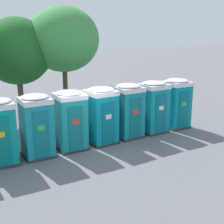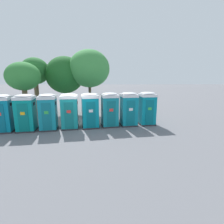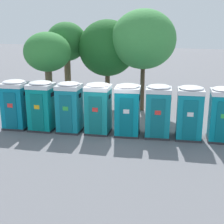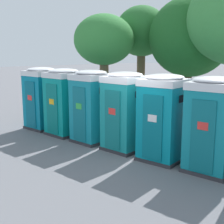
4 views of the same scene
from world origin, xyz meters
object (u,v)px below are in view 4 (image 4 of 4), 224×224
portapotty_5 (212,125)px  street_tree_2 (190,37)px  portapotty_4 (163,117)px  street_tree_1 (104,41)px  street_tree_0 (142,33)px  portapotty_3 (125,111)px  portapotty_0 (42,98)px  portapotty_2 (91,106)px  portapotty_1 (64,102)px

portapotty_5 → street_tree_2: street_tree_2 is taller
portapotty_4 → street_tree_1: bearing=158.6°
street_tree_0 → portapotty_3: bearing=-48.8°
street_tree_0 → street_tree_1: bearing=-89.9°
portapotty_0 → street_tree_2: bearing=64.5°
portapotty_5 → street_tree_2: bearing=133.1°
portapotty_0 → street_tree_1: 3.95m
street_tree_0 → street_tree_2: 2.77m
portapotty_3 → street_tree_0: bearing=131.2°
portapotty_2 → portapotty_4: same height
street_tree_2 → portapotty_1: bearing=-103.5°
portapotty_0 → portapotty_1: size_ratio=1.00×
street_tree_0 → street_tree_2: (2.73, 0.35, -0.30)m
portapotty_1 → portapotty_5: 5.85m
portapotty_2 → portapotty_4: 2.93m
street_tree_0 → street_tree_2: bearing=7.3°
portapotty_4 → street_tree_2: (-2.95, 4.98, 2.51)m
portapotty_0 → portapotty_5: same height
portapotty_0 → portapotty_5: 7.31m
portapotty_5 → street_tree_1: size_ratio=0.52×
portapotty_0 → portapotty_5: bearing=9.8°
portapotty_3 → portapotty_5: 2.93m
portapotty_1 → street_tree_0: 6.21m
portapotty_2 → street_tree_2: bearing=90.7°
portapotty_0 → street_tree_1: (0.09, 3.17, 2.35)m
portapotty_3 → street_tree_1: bearing=150.0°
portapotty_5 → street_tree_2: (-4.38, 4.68, 2.51)m
portapotty_2 → street_tree_1: size_ratio=0.52×
portapotty_0 → portapotty_3: (4.33, 0.73, 0.00)m
portapotty_2 → portapotty_3: (1.43, 0.29, -0.00)m
street_tree_1 → portapotty_2: bearing=-44.3°
portapotty_2 → portapotty_1: bearing=-170.5°
portapotty_1 → portapotty_2: bearing=9.5°
portapotty_2 → street_tree_2: (-0.07, 5.48, 2.51)m
portapotty_3 → portapotty_5: same height
street_tree_0 → portapotty_1: bearing=-75.8°
portapotty_1 → street_tree_1: bearing=114.5°
portapotty_3 → street_tree_0: size_ratio=0.47×
portapotty_3 → portapotty_4: same height
portapotty_0 → street_tree_2: (2.82, 5.93, 2.51)m
portapotty_0 → street_tree_0: street_tree_0 is taller
street_tree_2 → street_tree_0: bearing=-172.7°
portapotty_0 → street_tree_2: street_tree_2 is taller
portapotty_2 → street_tree_2: street_tree_2 is taller
street_tree_2 → portapotty_0: bearing=-115.5°
portapotty_0 → portapotty_4: size_ratio=1.00×
portapotty_2 → street_tree_2: 6.03m
portapotty_0 → street_tree_0: 6.24m
street_tree_2 → portapotty_3: bearing=-73.9°
portapotty_3 → street_tree_1: size_ratio=0.52×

